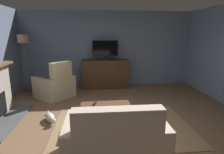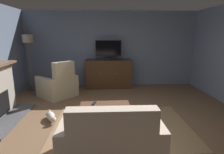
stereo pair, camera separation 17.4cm
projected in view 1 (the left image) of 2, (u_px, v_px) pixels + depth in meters
name	position (u px, v px, depth m)	size (l,w,h in m)	color
ground_plane	(119.00, 129.00, 3.86)	(6.61, 7.20, 0.04)	brown
wall_back	(107.00, 49.00, 6.81)	(6.61, 0.10, 2.65)	slate
rug_central	(122.00, 126.00, 3.92)	(2.78, 1.99, 0.01)	#8E704C
tv_cabinet	(105.00, 74.00, 6.65)	(1.60, 0.58, 0.99)	black
television	(105.00, 50.00, 6.41)	(0.87, 0.20, 0.66)	black
coffee_table	(106.00, 108.00, 3.82)	(1.03, 0.53, 0.47)	brown
tv_remote	(95.00, 104.00, 3.85)	(0.17, 0.05, 0.02)	black
sofa_floral	(115.00, 141.00, 2.82)	(1.49, 0.92, 0.95)	#C6B29E
armchair_facing_sofa	(55.00, 86.00, 5.64)	(1.29, 1.29, 1.11)	tan
cat	(50.00, 118.00, 4.11)	(0.33, 0.69, 0.19)	beige
floor_lamp	(24.00, 46.00, 6.00)	(0.33, 0.33, 1.84)	#4C4233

